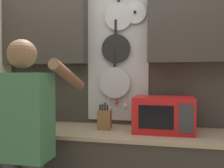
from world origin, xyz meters
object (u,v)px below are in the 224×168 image
object	(u,v)px
microwave	(163,114)
knife_block	(105,119)
utensil_crock	(31,116)
person	(24,135)

from	to	relation	value
microwave	knife_block	distance (m)	0.51
utensil_crock	person	xyz separation A→B (m)	(0.30, -0.59, -0.03)
utensil_crock	person	world-z (taller)	person
utensil_crock	microwave	bearing A→B (deg)	-0.08
knife_block	person	world-z (taller)	person
microwave	knife_block	size ratio (longest dim) A/B	2.08
microwave	knife_block	world-z (taller)	microwave
microwave	utensil_crock	distance (m)	1.24
microwave	utensil_crock	world-z (taller)	utensil_crock
utensil_crock	person	size ratio (longest dim) A/B	0.19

